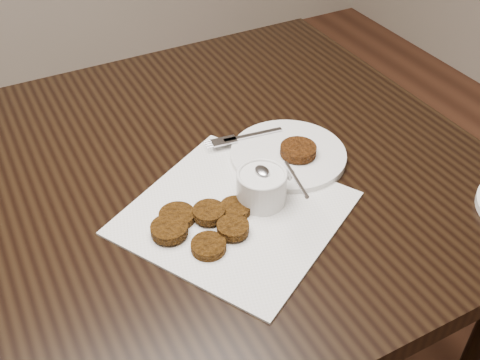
% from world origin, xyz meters
% --- Properties ---
extents(table, '(1.47, 0.94, 0.75)m').
position_xyz_m(table, '(-0.07, 0.12, 0.38)').
color(table, black).
rests_on(table, floor).
extents(napkin, '(0.44, 0.44, 0.00)m').
position_xyz_m(napkin, '(0.14, -0.02, 0.75)').
color(napkin, silver).
rests_on(napkin, table).
extents(sauce_ramekin, '(0.11, 0.11, 0.12)m').
position_xyz_m(sauce_ramekin, '(0.20, -0.01, 0.81)').
color(sauce_ramekin, silver).
rests_on(sauce_ramekin, napkin).
extents(patty_cluster, '(0.25, 0.25, 0.02)m').
position_xyz_m(patty_cluster, '(0.09, -0.03, 0.76)').
color(patty_cluster, '#63370D').
rests_on(patty_cluster, napkin).
extents(plate_with_patty, '(0.24, 0.24, 0.03)m').
position_xyz_m(plate_with_patty, '(0.30, 0.07, 0.77)').
color(plate_with_patty, silver).
rests_on(plate_with_patty, table).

